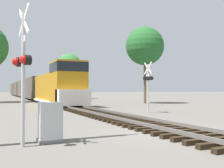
# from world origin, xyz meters

# --- Properties ---
(ground_plane) EXTENTS (400.00, 400.00, 0.00)m
(ground_plane) POSITION_xyz_m (0.00, 0.00, 0.00)
(ground_plane) COLOR #666059
(rail_track_bed) EXTENTS (2.60, 160.00, 0.31)m
(rail_track_bed) POSITION_xyz_m (0.00, -0.00, 0.14)
(rail_track_bed) COLOR black
(rail_track_bed) RESTS_ON ground
(freight_train) EXTENTS (3.03, 74.66, 4.51)m
(freight_train) POSITION_xyz_m (0.00, 50.14, 1.99)
(freight_train) COLOR #B77A14
(freight_train) RESTS_ON ground
(crossing_signal_near) EXTENTS (0.51, 1.01, 4.29)m
(crossing_signal_near) POSITION_xyz_m (-5.87, -0.83, 2.45)
(crossing_signal_near) COLOR #B7B7BC
(crossing_signal_near) RESTS_ON ground
(crossing_signal_far) EXTENTS (0.40, 1.01, 3.83)m
(crossing_signal_far) POSITION_xyz_m (3.97, 7.67, 2.40)
(crossing_signal_far) COLOR #B7B7BC
(crossing_signal_far) RESTS_ON ground
(relay_cabinet) EXTENTS (0.79, 0.70, 1.32)m
(relay_cabinet) POSITION_xyz_m (-4.95, -0.42, 0.65)
(relay_cabinet) COLOR slate
(relay_cabinet) RESTS_ON ground
(tree_far_right) EXTENTS (4.93, 4.93, 9.86)m
(tree_far_right) POSITION_xyz_m (11.09, 19.76, 7.37)
(tree_far_right) COLOR brown
(tree_far_right) RESTS_ON ground
(tree_deep_background) EXTENTS (5.00, 5.00, 8.81)m
(tree_deep_background) POSITION_xyz_m (6.70, 40.58, 6.27)
(tree_deep_background) COLOR brown
(tree_deep_background) RESTS_ON ground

